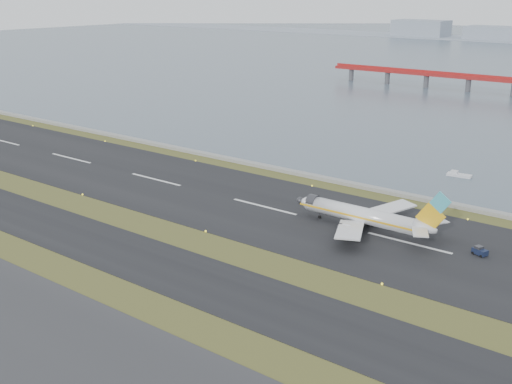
% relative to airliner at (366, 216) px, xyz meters
% --- Properties ---
extents(ground, '(1000.00, 1000.00, 0.00)m').
position_rel_airliner_xyz_m(ground, '(-28.45, -31.27, -3.46)').
color(ground, '#394C1B').
rests_on(ground, ground).
extents(taxiway_strip, '(1000.00, 18.00, 0.10)m').
position_rel_airliner_xyz_m(taxiway_strip, '(-28.45, -43.27, -3.41)').
color(taxiway_strip, black).
rests_on(taxiway_strip, ground).
extents(runway_strip, '(1000.00, 45.00, 0.10)m').
position_rel_airliner_xyz_m(runway_strip, '(-28.45, -1.27, -3.41)').
color(runway_strip, black).
rests_on(runway_strip, ground).
extents(seawall, '(1000.00, 2.50, 1.00)m').
position_rel_airliner_xyz_m(seawall, '(-28.45, 28.73, -2.96)').
color(seawall, gray).
rests_on(seawall, ground).
extents(airliner, '(38.52, 32.89, 12.80)m').
position_rel_airliner_xyz_m(airliner, '(0.00, 0.00, 0.00)').
color(airliner, white).
rests_on(airliner, ground).
extents(pushback_tug, '(3.54, 2.76, 2.00)m').
position_rel_airliner_xyz_m(pushback_tug, '(26.22, 1.63, -2.49)').
color(pushback_tug, '#131B35').
rests_on(pushback_tug, ground).
extents(workboat_near, '(7.33, 2.93, 1.74)m').
position_rel_airliner_xyz_m(workboat_near, '(0.67, 56.43, -2.91)').
color(workboat_near, silver).
rests_on(workboat_near, ground).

